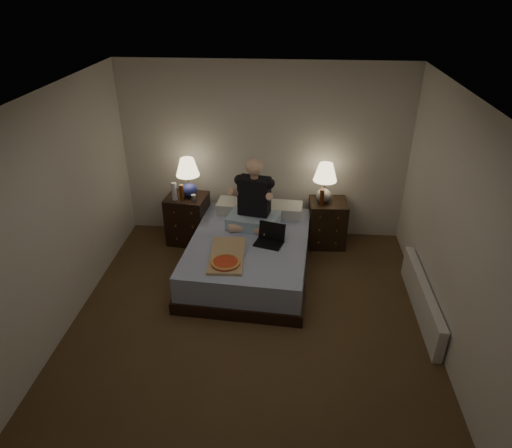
# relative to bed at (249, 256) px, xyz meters

# --- Properties ---
(floor) EXTENTS (4.00, 4.50, 0.00)m
(floor) POSITION_rel_bed_xyz_m (0.11, -1.14, -0.24)
(floor) COLOR brown
(floor) RESTS_ON ground
(ceiling) EXTENTS (4.00, 4.50, 0.00)m
(ceiling) POSITION_rel_bed_xyz_m (0.11, -1.14, 2.26)
(ceiling) COLOR white
(ceiling) RESTS_ON ground
(wall_back) EXTENTS (4.00, 0.00, 2.50)m
(wall_back) POSITION_rel_bed_xyz_m (0.11, 1.11, 1.01)
(wall_back) COLOR beige
(wall_back) RESTS_ON ground
(wall_front) EXTENTS (4.00, 0.00, 2.50)m
(wall_front) POSITION_rel_bed_xyz_m (0.11, -3.39, 1.01)
(wall_front) COLOR beige
(wall_front) RESTS_ON ground
(wall_left) EXTENTS (0.00, 4.50, 2.50)m
(wall_left) POSITION_rel_bed_xyz_m (-1.89, -1.14, 1.01)
(wall_left) COLOR beige
(wall_left) RESTS_ON ground
(wall_right) EXTENTS (0.00, 4.50, 2.50)m
(wall_right) POSITION_rel_bed_xyz_m (2.11, -1.14, 1.01)
(wall_right) COLOR beige
(wall_right) RESTS_ON ground
(bed) EXTENTS (1.59, 2.05, 0.49)m
(bed) POSITION_rel_bed_xyz_m (0.00, 0.00, 0.00)
(bed) COLOR #5870B0
(bed) RESTS_ON floor
(nightstand_left) EXTENTS (0.59, 0.55, 0.71)m
(nightstand_left) POSITION_rel_bed_xyz_m (-0.96, 0.74, 0.11)
(nightstand_left) COLOR black
(nightstand_left) RESTS_ON floor
(nightstand_right) EXTENTS (0.54, 0.49, 0.67)m
(nightstand_right) POSITION_rel_bed_xyz_m (1.04, 0.81, 0.09)
(nightstand_right) COLOR black
(nightstand_right) RESTS_ON floor
(lamp_left) EXTENTS (0.35, 0.35, 0.56)m
(lamp_left) POSITION_rel_bed_xyz_m (-0.91, 0.75, 0.74)
(lamp_left) COLOR navy
(lamp_left) RESTS_ON nightstand_left
(lamp_right) EXTENTS (0.37, 0.37, 0.56)m
(lamp_right) POSITION_rel_bed_xyz_m (0.96, 0.81, 0.71)
(lamp_right) COLOR gray
(lamp_right) RESTS_ON nightstand_right
(water_bottle) EXTENTS (0.07, 0.07, 0.25)m
(water_bottle) POSITION_rel_bed_xyz_m (-1.09, 0.63, 0.59)
(water_bottle) COLOR silver
(water_bottle) RESTS_ON nightstand_left
(soda_can) EXTENTS (0.07, 0.07, 0.10)m
(soda_can) POSITION_rel_bed_xyz_m (-0.82, 0.60, 0.51)
(soda_can) COLOR #ABABA6
(soda_can) RESTS_ON nightstand_left
(beer_bottle_left) EXTENTS (0.06, 0.06, 0.23)m
(beer_bottle_left) POSITION_rel_bed_xyz_m (-0.98, 0.62, 0.58)
(beer_bottle_left) COLOR #63340E
(beer_bottle_left) RESTS_ON nightstand_left
(beer_bottle_right) EXTENTS (0.06, 0.06, 0.23)m
(beer_bottle_right) POSITION_rel_bed_xyz_m (0.93, 0.70, 0.54)
(beer_bottle_right) COLOR #57240C
(beer_bottle_right) RESTS_ON nightstand_right
(person) EXTENTS (0.75, 0.64, 0.93)m
(person) POSITION_rel_bed_xyz_m (0.02, 0.37, 0.71)
(person) COLOR black
(person) RESTS_ON bed
(laptop) EXTENTS (0.40, 0.36, 0.24)m
(laptop) POSITION_rel_bed_xyz_m (0.26, -0.09, 0.36)
(laptop) COLOR black
(laptop) RESTS_ON bed
(pizza_box) EXTENTS (0.43, 0.78, 0.08)m
(pizza_box) POSITION_rel_bed_xyz_m (-0.21, -0.62, 0.28)
(pizza_box) COLOR tan
(pizza_box) RESTS_ON bed
(radiator) EXTENTS (0.10, 1.60, 0.40)m
(radiator) POSITION_rel_bed_xyz_m (2.04, -0.66, -0.04)
(radiator) COLOR silver
(radiator) RESTS_ON floor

